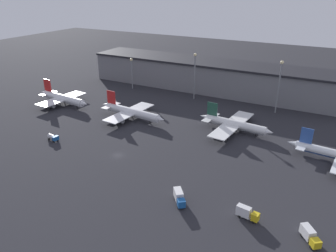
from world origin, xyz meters
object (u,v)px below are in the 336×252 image
Objects in this scene: airplane_2 at (234,124)px; service_vehicle_0 at (310,235)px; airplane_0 at (63,98)px; service_vehicle_1 at (179,197)px; service_vehicle_3 at (53,137)px; service_vehicle_2 at (247,213)px; airplane_1 at (131,112)px.

service_vehicle_0 is at bearing -51.18° from airplane_2.
airplane_0 is at bearing -168.47° from airplane_2.
service_vehicle_0 is at bearing 52.80° from service_vehicle_1.
service_vehicle_2 is at bearing 0.84° from service_vehicle_3.
airplane_0 is at bearing 166.69° from service_vehicle_2.
airplane_2 is 63.09m from service_vehicle_2.
service_vehicle_2 is at bearing -16.75° from airplane_0.
service_vehicle_0 is (137.19, -48.76, -1.69)m from airplane_0.
airplane_1 is 73.50m from service_vehicle_1.
airplane_2 is at bearing 119.50° from service_vehicle_2.
airplane_0 is 1.04× the size of airplane_2.
airplane_2 is at bearing 16.21° from airplane_1.
service_vehicle_3 is at bearing -45.89° from airplane_0.
airplane_0 reaches higher than service_vehicle_0.
service_vehicle_3 is at bearing -178.62° from service_vehicle_2.
airplane_0 reaches higher than service_vehicle_1.
airplane_0 reaches higher than airplane_1.
airplane_0 is 5.49× the size of service_vehicle_2.
service_vehicle_0 is at bearing 4.91° from service_vehicle_2.
airplane_1 is 88.38m from service_vehicle_2.
airplane_0 is 0.95× the size of airplane_1.
service_vehicle_3 is (-89.92, 11.09, -0.54)m from service_vehicle_2.
airplane_1 reaches higher than service_vehicle_1.
service_vehicle_0 is 1.26× the size of service_vehicle_3.
service_vehicle_2 is at bearing -131.47° from service_vehicle_0.
airplane_2 is 82.48m from service_vehicle_3.
airplane_0 is 110.74m from service_vehicle_1.
service_vehicle_2 reaches higher than service_vehicle_0.
service_vehicle_3 is (-67.22, -47.76, -1.76)m from airplane_2.
service_vehicle_1 is (1.70, -61.33, -1.22)m from airplane_2.
airplane_0 is 6.85× the size of service_vehicle_3.
airplane_2 is at bearing 142.30° from service_vehicle_1.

